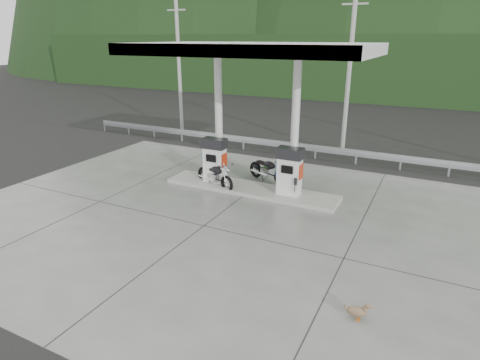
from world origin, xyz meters
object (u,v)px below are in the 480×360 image
at_px(gas_pump_left, 215,160).
at_px(motorcycle_left, 268,170).
at_px(motorcycle_right, 215,176).
at_px(gas_pump_right, 289,171).
at_px(duck, 357,312).

distance_m(gas_pump_left, motorcycle_left, 2.28).
distance_m(motorcycle_left, motorcycle_right, 2.26).
distance_m(gas_pump_right, motorcycle_left, 1.99).
bearing_deg(gas_pump_left, motorcycle_left, 35.73).
height_order(gas_pump_left, motorcycle_right, gas_pump_left).
height_order(motorcycle_left, motorcycle_right, motorcycle_left).
bearing_deg(gas_pump_left, duck, -40.54).
height_order(motorcycle_left, duck, motorcycle_left).
height_order(gas_pump_left, duck, gas_pump_left).
xyz_separation_m(gas_pump_right, motorcycle_right, (-3.07, -0.23, -0.57)).
height_order(gas_pump_right, motorcycle_left, gas_pump_right).
bearing_deg(motorcycle_right, gas_pump_right, 25.02).
height_order(gas_pump_right, motorcycle_right, gas_pump_right).
bearing_deg(motorcycle_left, gas_pump_right, -17.87).
relative_size(gas_pump_left, motorcycle_left, 0.86).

